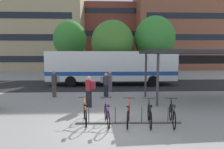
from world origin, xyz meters
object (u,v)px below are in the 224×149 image
Objects in this scene: city_bus at (112,67)px; commuter_olive_pack_2 at (110,80)px; commuter_grey_pack_1 at (55,82)px; street_tree_0 at (154,39)px; parked_bicycle_black_4 at (172,115)px; street_tree_1 at (70,40)px; parked_bicycle_red_2 at (128,115)px; parked_bicycle_black_3 at (150,115)px; parked_bicycle_orange_0 at (85,114)px; commuter_maroon_pack_0 at (89,89)px; transit_shelter at (202,53)px; commuter_grey_pack_3 at (106,83)px; street_tree_2 at (112,42)px; parked_bicycle_purple_1 at (107,115)px.

city_bus is 3.63m from commuter_olive_pack_2.
street_tree_0 is at bearing -152.24° from commuter_grey_pack_1.
street_tree_1 reaches higher than parked_bicycle_black_4.
parked_bicycle_red_2 is 0.86m from parked_bicycle_black_3.
parked_bicycle_orange_0 is 2.46m from commuter_maroon_pack_0.
commuter_grey_pack_3 is (-5.95, 1.22, -1.99)m from transit_shelter.
parked_bicycle_black_4 is at bearing -37.45° from commuter_grey_pack_3.
parked_bicycle_black_4 is 16.29m from street_tree_0.
parked_bicycle_black_4 is at bearing -82.91° from parked_bicycle_black_3.
street_tree_0 reaches higher than parked_bicycle_orange_0.
commuter_grey_pack_3 is at bearing 39.06° from parked_bicycle_black_4.
street_tree_2 reaches higher than commuter_grey_pack_1.
commuter_grey_pack_3 reaches higher than parked_bicycle_black_3.
commuter_olive_pack_2 is 13.58m from street_tree_1.
parked_bicycle_orange_0 and parked_bicycle_black_3 have the same top height.
street_tree_1 reaches higher than parked_bicycle_black_3.
commuter_grey_pack_1 is 14.24m from street_tree_0.
city_bus is at bearing -9.25° from parked_bicycle_purple_1.
commuter_grey_pack_1 reaches higher than parked_bicycle_purple_1.
parked_bicycle_red_2 is 1.00× the size of parked_bicycle_black_3.
parked_bicycle_red_2 is 1.06× the size of commuter_olive_pack_2.
street_tree_0 is at bearing 86.65° from transit_shelter.
parked_bicycle_black_4 is 5.98m from commuter_grey_pack_3.
transit_shelter is at bearing 153.73° from commuter_grey_pack_1.
commuter_grey_pack_3 is 0.23× the size of street_tree_2.
street_tree_0 is at bearing 85.04° from commuter_grey_pack_3.
city_bus is 4.98m from street_tree_2.
commuter_maroon_pack_0 is at bearing -118.66° from street_tree_0.
transit_shelter is at bearing -70.38° from parked_bicycle_orange_0.
transit_shelter is 0.96× the size of street_tree_0.
parked_bicycle_red_2 is at bearing 110.86° from commuter_grey_pack_1.
street_tree_1 is at bearing 28.08° from parked_bicycle_black_3.
street_tree_1 is (-3.96, 18.59, 4.67)m from parked_bicycle_orange_0.
parked_bicycle_purple_1 is 19.90m from street_tree_1.
commuter_olive_pack_2 is at bearing 30.95° from parked_bicycle_black_4.
parked_bicycle_black_4 is 1.05× the size of commuter_olive_pack_2.
street_tree_0 reaches higher than city_bus.
commuter_maroon_pack_0 is (-0.02, 2.38, 0.60)m from parked_bicycle_orange_0.
commuter_grey_pack_3 is at bearing -70.44° from street_tree_1.
commuter_grey_pack_1 is at bearing -26.22° from commuter_maroon_pack_0.
commuter_maroon_pack_0 is 4.50m from commuter_olive_pack_2.
parked_bicycle_black_3 is at bearing -105.93° from parked_bicycle_orange_0.
commuter_maroon_pack_0 is (-1.57, -7.84, -0.79)m from city_bus.
commuter_grey_pack_3 is 10.10m from street_tree_2.
street_tree_1 is (-4.83, 13.59, 4.12)m from commuter_grey_pack_3.
parked_bicycle_black_3 is 1.05× the size of commuter_grey_pack_3.
parked_bicycle_orange_0 is 1.05× the size of commuter_grey_pack_3.
city_bus is 7.05× the size of parked_bicycle_orange_0.
parked_bicycle_purple_1 is at bearing -108.30° from parked_bicycle_orange_0.
parked_bicycle_black_3 is 7.47m from commuter_grey_pack_1.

